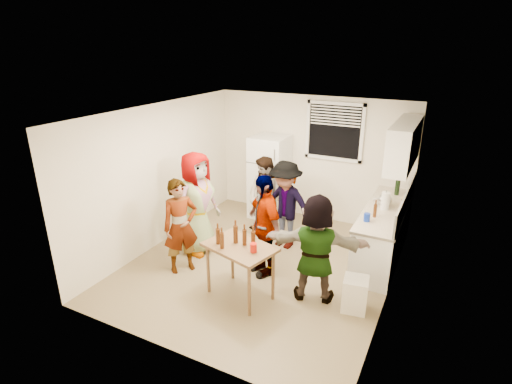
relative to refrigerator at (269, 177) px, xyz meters
The scene contains 23 objects.
room 2.20m from the refrigerator, 68.25° to the right, with size 4.00×4.50×2.50m, color white, non-canonical shape.
window 1.60m from the refrigerator, 15.38° to the left, with size 1.12×0.10×1.06m, color white, non-canonical shape.
refrigerator is the anchor object (origin of this frame).
counter_lower 2.59m from the refrigerator, 16.59° to the right, with size 0.60×2.20×0.86m, color white.
countertop 2.56m from the refrigerator, 16.59° to the right, with size 0.64×2.22×0.04m, color beige.
backsplash 2.84m from the refrigerator, 14.94° to the right, with size 0.03×2.20×0.36m, color beige.
upper_cabinets 2.85m from the refrigerator, 11.61° to the right, with size 0.34×1.60×0.70m, color white.
kettle 2.48m from the refrigerator, 14.60° to the right, with size 0.26×0.22×0.22m, color silver, non-canonical shape.
paper_towel 2.55m from the refrigerator, 17.69° to the right, with size 0.13×0.13×0.29m, color white.
wine_bottle 2.50m from the refrigerator, ahead, with size 0.08×0.08×0.33m, color black.
beer_bottle_counter 2.63m from the refrigerator, 26.45° to the right, with size 0.05×0.05×0.21m, color #47230C.
blue_cup 2.66m from the refrigerator, 31.22° to the right, with size 0.10×0.10×0.13m, color #0F2CA9.
picture_frame 2.71m from the refrigerator, 10.02° to the right, with size 0.02×0.17×0.14m, color tan.
trash_bin 3.42m from the refrigerator, 44.47° to the right, with size 0.33×0.33×0.48m, color silver.
serving_table 3.04m from the refrigerator, 72.94° to the right, with size 0.96×0.64×0.81m, color brown, non-canonical shape.
beer_bottle_table 2.84m from the refrigerator, 74.44° to the right, with size 0.07×0.07×0.25m, color #47230C.
red_cup 3.06m from the refrigerator, 68.86° to the right, with size 0.09×0.09×0.12m, color #B81609.
guest_grey 2.17m from the refrigerator, 102.75° to the right, with size 0.88×1.79×0.57m, color gray.
guest_stripe 2.73m from the refrigerator, 96.96° to the right, with size 0.56×1.53×0.37m, color #141933.
guest_back_left 1.23m from the refrigerator, 69.50° to the right, with size 0.73×1.51×0.57m, color brown.
guest_back_right 1.62m from the refrigerator, 53.51° to the right, with size 1.02×1.58×0.59m, color #404045.
guest_black 2.39m from the refrigerator, 67.00° to the right, with size 0.95×1.63×0.40m, color black.
guest_orange 3.08m from the refrigerator, 52.38° to the right, with size 1.46×1.57×0.46m, color #C67051.
Camera 1 is at (2.53, -5.17, 3.45)m, focal length 28.00 mm.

